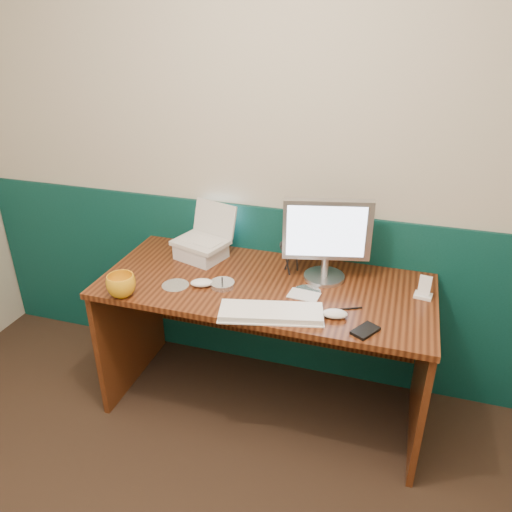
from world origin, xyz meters
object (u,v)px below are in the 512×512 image
(laptop, at_px, (200,225))
(keyboard, at_px, (271,313))
(desk, at_px, (265,347))
(camcorder, at_px, (291,252))
(monitor, at_px, (327,240))
(mug, at_px, (121,285))

(laptop, relative_size, keyboard, 0.60)
(keyboard, bearing_deg, desk, 98.14)
(keyboard, bearing_deg, camcorder, 78.75)
(monitor, bearing_deg, desk, -165.70)
(laptop, bearing_deg, desk, -5.12)
(monitor, bearing_deg, mug, -166.24)
(desk, bearing_deg, laptop, 157.63)
(keyboard, xyz_separation_m, mug, (-0.70, -0.04, 0.04))
(laptop, height_order, camcorder, laptop)
(mug, bearing_deg, monitor, 26.94)
(desk, xyz_separation_m, monitor, (0.26, 0.14, 0.58))
(monitor, bearing_deg, camcorder, 160.15)
(desk, height_order, camcorder, camcorder)
(mug, bearing_deg, desk, 26.70)
(monitor, height_order, mug, monitor)
(laptop, xyz_separation_m, mug, (-0.20, -0.47, -0.14))
(laptop, distance_m, mug, 0.53)
(camcorder, bearing_deg, keyboard, -107.64)
(desk, relative_size, camcorder, 7.30)
(desk, xyz_separation_m, mug, (-0.60, -0.30, 0.43))
(laptop, relative_size, monitor, 0.64)
(mug, bearing_deg, laptop, 67.01)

